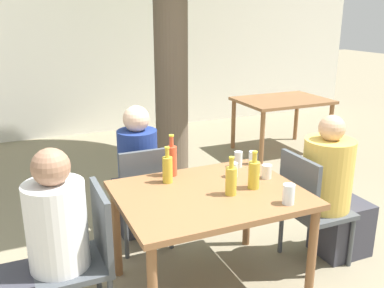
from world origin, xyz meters
The scene contains 19 objects.
ground_plane centered at (0.00, 0.00, 0.00)m, with size 30.00×30.00×0.00m, color gray.
cafe_building_wall centered at (0.00, 4.47, 1.40)m, with size 10.00×0.08×2.80m.
dining_table_front centered at (0.00, 0.00, 0.66)m, with size 1.22×0.95×0.75m.
dining_table_back centered at (2.29, 2.43, 0.65)m, with size 1.21×0.87×0.75m.
patio_chair_0 centered at (-0.84, 0.00, 0.50)m, with size 0.44×0.44×0.89m.
patio_chair_1 centered at (0.84, 0.00, 0.50)m, with size 0.44×0.44×0.89m.
patio_chair_2 centered at (-0.24, 0.71, 0.50)m, with size 0.44×0.44×0.89m.
person_seated_0 centered at (-1.08, 0.00, 0.53)m, with size 0.58×0.35×1.18m.
person_seated_1 centered at (1.07, 0.00, 0.53)m, with size 0.59×0.38×1.18m.
person_seated_2 centered at (-0.24, 0.94, 0.53)m, with size 0.33×0.56×1.19m.
oil_cruet_0 centered at (0.11, -0.09, 0.85)m, with size 0.07×0.07×0.26m.
oil_cruet_1 centered at (-0.20, 0.27, 0.85)m, with size 0.07×0.07×0.26m.
soda_bottle_2 centered at (-0.12, 0.38, 0.87)m, with size 0.08×0.08×0.31m.
oil_cruet_3 centered at (0.30, -0.06, 0.85)m, with size 0.08×0.08×0.27m.
drinking_glass_0 centered at (0.55, 0.35, 0.80)m, with size 0.07×0.07×0.10m.
drinking_glass_1 centered at (0.37, -0.36, 0.81)m, with size 0.08×0.08×0.13m.
drinking_glass_2 centered at (0.48, 0.06, 0.80)m, with size 0.07×0.07×0.10m.
drinking_glass_3 centered at (0.28, 0.18, 0.80)m, with size 0.06×0.06×0.11m.
drinking_glass_4 centered at (0.41, 0.35, 0.81)m, with size 0.06×0.06×0.12m.
Camera 1 is at (-1.16, -2.37, 1.91)m, focal length 40.00 mm.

